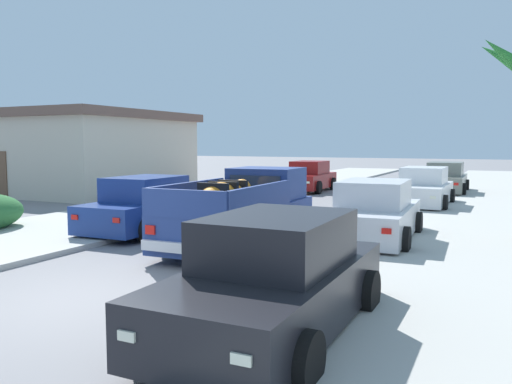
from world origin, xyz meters
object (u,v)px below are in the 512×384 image
at_px(car_left_near, 423,189).
at_px(car_left_mid, 309,177).
at_px(car_right_near, 275,279).
at_px(car_left_far, 374,214).
at_px(roadside_house, 71,152).
at_px(car_right_mid, 445,179).
at_px(pickup_truck, 244,211).
at_px(car_right_far, 147,206).

relative_size(car_left_near, car_left_mid, 0.99).
relative_size(car_left_near, car_right_near, 1.00).
bearing_deg(car_left_near, car_left_far, -90.44).
xyz_separation_m(car_right_near, roadside_house, (-17.48, 13.62, 1.30)).
height_order(car_right_mid, car_left_far, same).
xyz_separation_m(car_right_near, car_left_mid, (-6.51, 18.94, 0.00)).
height_order(car_left_far, roadside_house, roadside_house).
xyz_separation_m(car_left_mid, car_right_mid, (6.43, 1.55, 0.00)).
distance_m(pickup_truck, car_left_near, 9.96).
xyz_separation_m(car_right_near, car_left_far, (-0.31, 6.73, 0.00)).
bearing_deg(car_right_far, roadside_house, 143.86).
relative_size(car_left_near, car_right_far, 0.99).
distance_m(pickup_truck, car_right_mid, 15.79).
bearing_deg(pickup_truck, car_left_far, 32.61).
relative_size(pickup_truck, car_right_near, 1.24).
height_order(car_right_near, car_left_mid, same).
bearing_deg(car_right_far, pickup_truck, -8.32).
distance_m(car_right_mid, car_left_far, 13.77).
height_order(pickup_truck, car_left_mid, pickup_truck).
distance_m(car_right_near, car_right_mid, 20.49).
bearing_deg(car_right_near, car_right_mid, 90.22).
height_order(car_right_near, car_right_mid, same).
bearing_deg(car_left_far, car_left_near, 89.56).
distance_m(pickup_truck, car_left_mid, 14.39).
height_order(car_right_mid, car_right_far, same).
bearing_deg(car_right_far, car_left_far, 12.03).
height_order(car_left_mid, car_right_far, same).
bearing_deg(car_right_mid, car_left_mid, -166.46).
bearing_deg(car_left_mid, car_right_mid, 13.54).
bearing_deg(pickup_truck, car_left_mid, 103.95).
xyz_separation_m(car_right_mid, roadside_house, (-17.40, -6.87, 1.30)).
relative_size(car_right_near, car_left_far, 0.99).
bearing_deg(car_left_near, car_left_mid, 144.90).
bearing_deg(car_right_mid, pickup_truck, -100.82).
relative_size(pickup_truck, car_right_far, 1.23).
relative_size(pickup_truck, car_left_mid, 1.22).
bearing_deg(roadside_house, car_left_far, -21.89).
height_order(car_left_near, car_right_near, same).
bearing_deg(car_left_near, car_right_near, -89.01).
distance_m(car_left_near, car_left_far, 7.82).
height_order(car_left_far, car_right_far, same).
xyz_separation_m(pickup_truck, car_right_mid, (2.96, 15.51, -0.10)).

